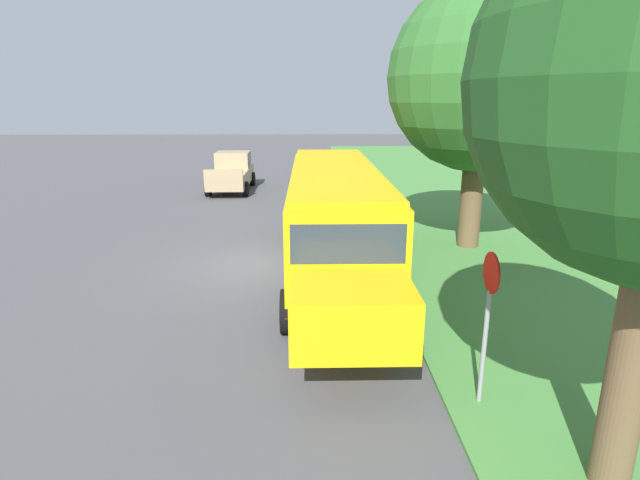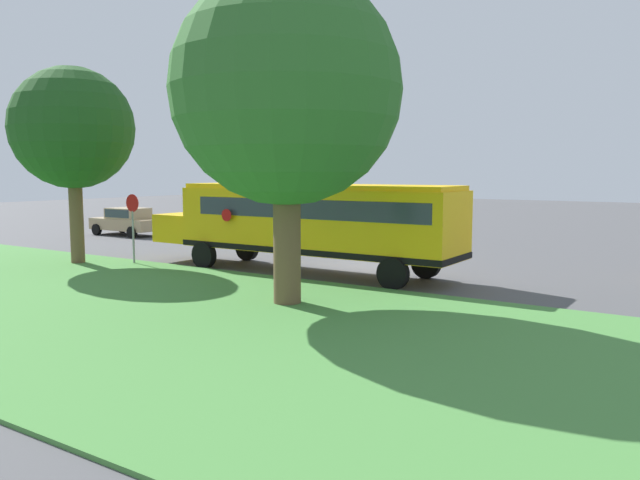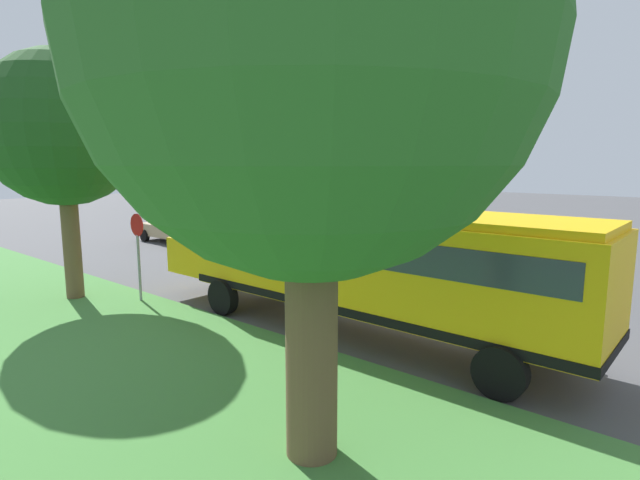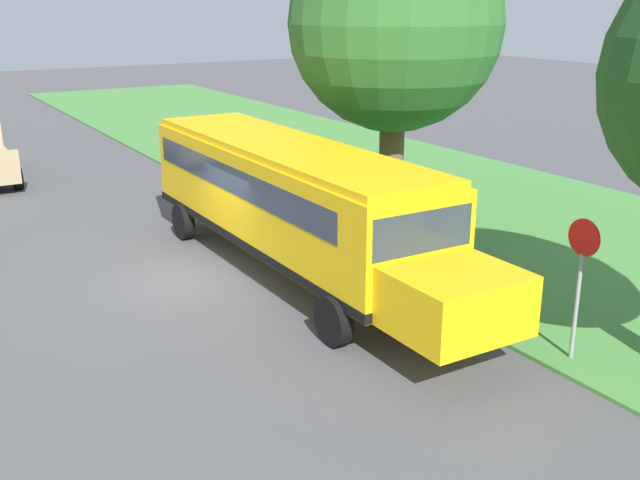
{
  "view_description": "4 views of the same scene",
  "coord_description": "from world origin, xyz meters",
  "px_view_note": "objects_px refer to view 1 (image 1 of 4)",
  "views": [
    {
      "loc": [
        -1.7,
        15.05,
        5.07
      ],
      "look_at": [
        -2.03,
        0.73,
        1.0
      ],
      "focal_mm": 28.0,
      "sensor_mm": 36.0,
      "label": 1
    },
    {
      "loc": [
        -20.66,
        -11.54,
        3.6
      ],
      "look_at": [
        -1.84,
        0.81,
        1.13
      ],
      "focal_mm": 35.0,
      "sensor_mm": 36.0,
      "label": 2
    },
    {
      "loc": [
        -12.31,
        -6.14,
        4.25
      ],
      "look_at": [
        -0.17,
        4.2,
        1.77
      ],
      "focal_mm": 28.0,
      "sensor_mm": 36.0,
      "label": 3
    },
    {
      "loc": [
        5.82,
        15.94,
        6.39
      ],
      "look_at": [
        -2.3,
        2.46,
        1.31
      ],
      "focal_mm": 42.0,
      "sensor_mm": 36.0,
      "label": 4
    }
  ],
  "objects_px": {
    "pickup_truck": "(232,171)",
    "oak_tree_beside_bus": "(485,77)",
    "school_bus": "(335,211)",
    "stop_sign": "(488,311)"
  },
  "relations": [
    {
      "from": "school_bus",
      "to": "oak_tree_beside_bus",
      "type": "xyz_separation_m",
      "value": [
        -4.92,
        -2.5,
        3.81
      ]
    },
    {
      "from": "pickup_truck",
      "to": "oak_tree_beside_bus",
      "type": "xyz_separation_m",
      "value": [
        -10.08,
        11.95,
        4.66
      ]
    },
    {
      "from": "school_bus",
      "to": "stop_sign",
      "type": "xyz_separation_m",
      "value": [
        -2.14,
        6.76,
        -0.19
      ]
    },
    {
      "from": "school_bus",
      "to": "stop_sign",
      "type": "distance_m",
      "value": 7.09
    },
    {
      "from": "stop_sign",
      "to": "oak_tree_beside_bus",
      "type": "bearing_deg",
      "value": -106.7
    },
    {
      "from": "school_bus",
      "to": "pickup_truck",
      "type": "bearing_deg",
      "value": -70.36
    },
    {
      "from": "pickup_truck",
      "to": "stop_sign",
      "type": "relative_size",
      "value": 1.97
    },
    {
      "from": "oak_tree_beside_bus",
      "to": "stop_sign",
      "type": "distance_m",
      "value": 10.46
    },
    {
      "from": "oak_tree_beside_bus",
      "to": "stop_sign",
      "type": "bearing_deg",
      "value": 73.3
    },
    {
      "from": "oak_tree_beside_bus",
      "to": "school_bus",
      "type": "bearing_deg",
      "value": 26.97
    }
  ]
}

